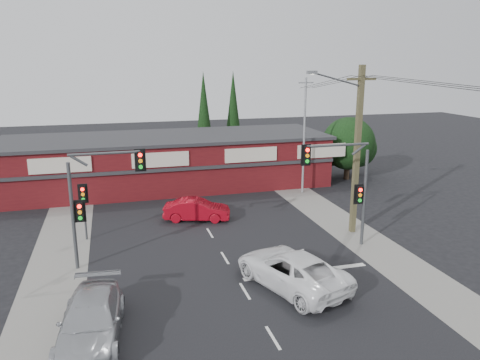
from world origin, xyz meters
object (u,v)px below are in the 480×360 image
object	(u,v)px
silver_suv	(91,321)
shop_building	(168,161)
utility_pole	(355,145)
red_sedan	(197,210)
white_suv	(292,269)

from	to	relation	value
silver_suv	shop_building	xyz separation A→B (m)	(5.60, 21.71, 1.34)
shop_building	utility_pole	bearing A→B (deg)	-56.24
red_sedan	utility_pole	size ratio (longest dim) A/B	0.43
utility_pole	red_sedan	bearing A→B (deg)	151.43
silver_suv	red_sedan	bearing A→B (deg)	68.67
white_suv	red_sedan	distance (m)	10.70
red_sedan	utility_pole	xyz separation A→B (m)	(8.67, -4.72, 4.69)
white_suv	silver_suv	xyz separation A→B (m)	(-8.83, -2.04, -0.04)
white_suv	silver_suv	distance (m)	9.07
red_sedan	shop_building	bearing A→B (deg)	20.69
shop_building	utility_pole	size ratio (longest dim) A/B	2.73
red_sedan	shop_building	xyz separation A→B (m)	(-0.69, 9.28, 1.42)
red_sedan	shop_building	world-z (taller)	shop_building
white_suv	utility_pole	size ratio (longest dim) A/B	0.60
silver_suv	red_sedan	xyz separation A→B (m)	(6.30, 12.43, -0.09)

